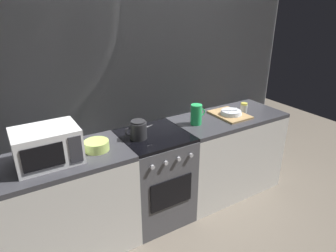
{
  "coord_description": "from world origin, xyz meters",
  "views": [
    {
      "loc": [
        -1.17,
        -2.15,
        2.03
      ],
      "look_at": [
        0.15,
        0.0,
        0.95
      ],
      "focal_mm": 31.74,
      "sensor_mm": 36.0,
      "label": 1
    }
  ],
  "objects": [
    {
      "name": "spice_jar",
      "position": [
        1.11,
        -0.0,
        0.95
      ],
      "size": [
        0.08,
        0.08,
        0.1
      ],
      "color": "silver",
      "rests_on": "counter_right"
    },
    {
      "name": "counter_left",
      "position": [
        -0.9,
        0.0,
        0.45
      ],
      "size": [
        1.2,
        0.6,
        0.9
      ],
      "color": "silver",
      "rests_on": "ground_plane"
    },
    {
      "name": "mixing_bowl",
      "position": [
        -0.54,
        -0.02,
        0.94
      ],
      "size": [
        0.2,
        0.2,
        0.08
      ],
      "primitive_type": "cylinder",
      "color": "#B7D166",
      "rests_on": "counter_left"
    },
    {
      "name": "kettle",
      "position": [
        -0.15,
        0.0,
        0.98
      ],
      "size": [
        0.28,
        0.15,
        0.17
      ],
      "color": "#262628",
      "rests_on": "stove_unit"
    },
    {
      "name": "back_wall",
      "position": [
        0.0,
        0.32,
        1.2
      ],
      "size": [
        3.6,
        0.05,
        2.4
      ],
      "color": "gray",
      "rests_on": "ground_plane"
    },
    {
      "name": "microwave",
      "position": [
        -0.91,
        -0.02,
        1.04
      ],
      "size": [
        0.46,
        0.35,
        0.27
      ],
      "color": "white",
      "rests_on": "counter_left"
    },
    {
      "name": "ground_plane",
      "position": [
        0.0,
        0.0,
        0.0
      ],
      "size": [
        8.0,
        8.0,
        0.0
      ],
      "primitive_type": "plane",
      "color": "#6B6054"
    },
    {
      "name": "counter_right",
      "position": [
        0.9,
        0.0,
        0.45
      ],
      "size": [
        1.2,
        0.6,
        0.9
      ],
      "color": "silver",
      "rests_on": "ground_plane"
    },
    {
      "name": "pitcher",
      "position": [
        0.47,
        0.0,
        1.0
      ],
      "size": [
        0.16,
        0.11,
        0.2
      ],
      "color": "green",
      "rests_on": "counter_right"
    },
    {
      "name": "dish_pile",
      "position": [
        0.91,
        -0.01,
        0.92
      ],
      "size": [
        0.3,
        0.4,
        0.07
      ],
      "color": "tan",
      "rests_on": "counter_right"
    },
    {
      "name": "stove_unit",
      "position": [
        -0.0,
        -0.0,
        0.45
      ],
      "size": [
        0.6,
        0.63,
        0.9
      ],
      "color": "#4C4C51",
      "rests_on": "ground_plane"
    }
  ]
}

